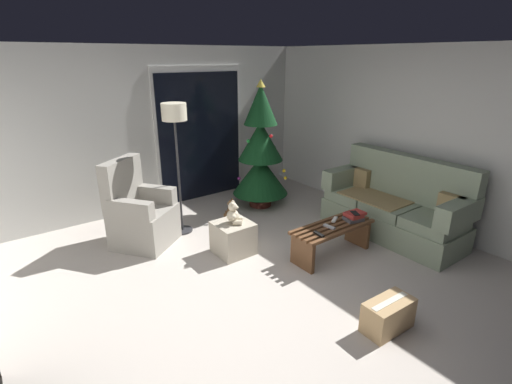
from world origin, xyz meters
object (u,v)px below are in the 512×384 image
Objects in this scene: remote_silver at (329,227)px; teddy_bear_cream at (234,214)px; remote_white at (335,219)px; remote_black at (319,234)px; teddy_bear_chestnut_by_tree at (231,209)px; couch at (395,207)px; coffee_table at (332,235)px; floor_lamp at (175,125)px; ottoman at (233,238)px; christmas_tree at (260,153)px; armchair at (140,215)px; book_stack at (354,216)px; cardboard_box_taped_mid_floor at (388,315)px; cell_phone at (355,213)px.

teddy_bear_cream reaches higher than remote_silver.
remote_white is at bearing -33.01° from teddy_bear_cream.
remote_black is 1.86m from teddy_bear_chestnut_by_tree.
coffee_table is at bearing 175.93° from couch.
floor_lamp reaches higher than teddy_bear_cream.
floor_lamp reaches higher than ottoman.
christmas_tree is at bearing 145.61° from remote_white.
floor_lamp is at bearing 0.70° from armchair.
christmas_tree is (-0.02, 1.90, 0.43)m from book_stack.
cardboard_box_taped_mid_floor is at bearing -128.06° from book_stack.
christmas_tree is 2.13m from armchair.
teddy_bear_chestnut_by_tree is at bearing -171.18° from christmas_tree.
ottoman is (-1.06, 0.69, -0.21)m from remote_white.
remote_silver is 0.32× the size of cardboard_box_taped_mid_floor.
floor_lamp reaches higher than couch.
teddy_bear_chestnut_by_tree is (0.84, 0.02, -1.38)m from floor_lamp.
remote_black is at bearing -177.01° from book_stack.
book_stack reaches higher than coffee_table.
remote_black is at bearing -151.93° from cell_phone.
couch is 12.48× the size of remote_white.
remote_silver is 0.25m from remote_black.
teddy_bear_chestnut_by_tree is at bearing 128.94° from couch.
cardboard_box_taped_mid_floor is (-0.28, -1.15, -0.27)m from remote_black.
floor_lamp is at bearing -175.24° from christmas_tree.
remote_black is 2.30m from armchair.
christmas_tree is (-0.84, 1.93, 0.49)m from couch.
teddy_bear_cream is 1.00× the size of teddy_bear_chestnut_by_tree.
floor_lamp is 3.66× the size of cardboard_box_taped_mid_floor.
book_stack is (0.65, 0.03, 0.04)m from remote_black.
armchair is at bearing 135.54° from coffee_table.
remote_white is at bearing -95.77° from christmas_tree.
ottoman is (-0.93, 0.78, -0.07)m from coffee_table.
teddy_bear_chestnut_by_tree is (-0.01, 1.84, -0.30)m from remote_black.
remote_white is 1.54m from cardboard_box_taped_mid_floor.
cell_phone is at bearing 19.61° from remote_white.
remote_white is at bearing 34.37° from coffee_table.
teddy_bear_cream is at bearing -39.93° from ottoman.
cardboard_box_taped_mid_floor is (0.33, -2.02, -0.06)m from ottoman.
christmas_tree reaches higher than coffee_table.
coffee_table is 0.38m from book_stack.
remote_silver is 1.97m from christmas_tree.
couch is 1.72× the size of armchair.
teddy_bear_cream is at bearing 99.14° from cardboard_box_taped_mid_floor.
remote_black is 1.08× the size of cell_phone.
armchair is (-1.88, 1.63, -0.02)m from remote_white.
book_stack is 0.25× the size of armchair.
teddy_bear_chestnut_by_tree is (0.60, 0.97, -0.08)m from ottoman.
cell_phone reaches higher than cardboard_box_taped_mid_floor.
floor_lamp is at bearing 130.14° from book_stack.
armchair reaches higher than teddy_bear_cream.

